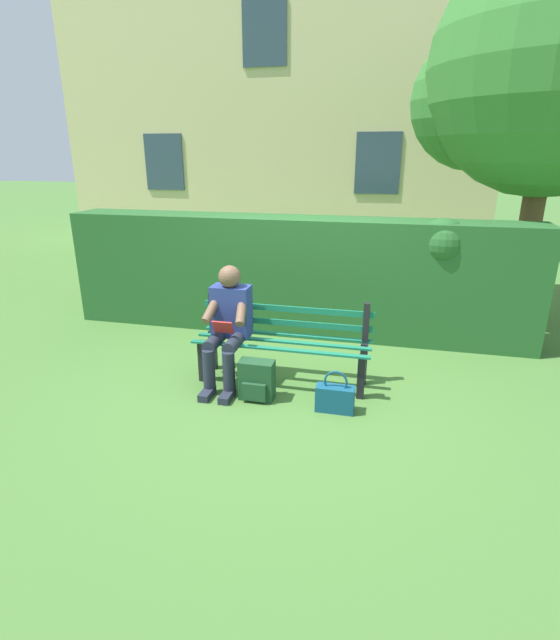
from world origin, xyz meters
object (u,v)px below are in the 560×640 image
at_px(tree, 542,75).
at_px(handbag, 335,398).
at_px(person_seated, 228,323).
at_px(park_bench, 284,341).
at_px(backpack, 257,380).

relative_size(tree, handbag, 11.77).
relative_size(person_seated, handbag, 2.97).
height_order(park_bench, person_seated, person_seated).
distance_m(person_seated, backpack, 0.64).
xyz_separation_m(park_bench, handbag, (-0.59, 0.51, -0.29)).
bearing_deg(backpack, park_bench, -109.20).
height_order(tree, backpack, tree).
relative_size(park_bench, backpack, 4.58).
distance_m(park_bench, tree, 4.62).
xyz_separation_m(person_seated, backpack, (-0.37, 0.29, -0.44)).
distance_m(tree, handbag, 4.82).
bearing_deg(tree, park_bench, 46.16).
bearing_deg(backpack, person_seated, -37.88).
xyz_separation_m(park_bench, backpack, (0.16, 0.45, -0.23)).
bearing_deg(tree, handbag, 58.04).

